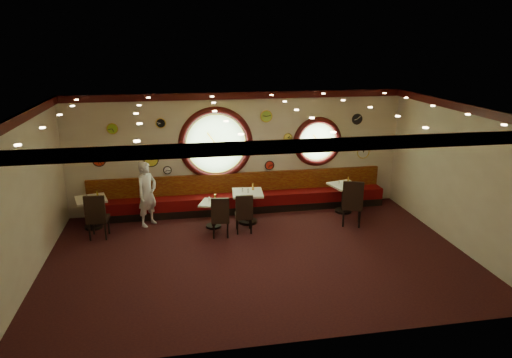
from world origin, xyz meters
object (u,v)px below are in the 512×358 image
(table_d, at_px, (344,195))
(chair_c, at_px, (244,211))
(chair_a, at_px, (97,214))
(condiment_d_bottle, at_px, (348,180))
(condiment_c_bottle, at_px, (253,187))
(condiment_d_pepper, at_px, (344,183))
(condiment_a_bottle, at_px, (97,194))
(table_b, at_px, (213,211))
(chair_d, at_px, (353,200))
(condiment_b_salt, at_px, (209,199))
(waiter, at_px, (147,194))
(table_a, at_px, (92,209))
(condiment_b_pepper, at_px, (214,200))
(condiment_d_salt, at_px, (339,182))
(table_c, at_px, (248,203))
(condiment_c_salt, at_px, (242,190))
(condiment_b_bottle, at_px, (215,198))
(condiment_c_pepper, at_px, (248,191))
(chair_b, at_px, (220,214))
(condiment_a_salt, at_px, (87,196))
(condiment_a_pepper, at_px, (91,198))

(table_d, relative_size, chair_c, 1.42)
(chair_a, distance_m, condiment_d_bottle, 6.49)
(condiment_c_bottle, bearing_deg, condiment_d_pepper, 2.93)
(chair_a, xyz_separation_m, condiment_a_bottle, (-0.08, 0.82, 0.22))
(table_b, xyz_separation_m, chair_d, (3.41, -0.54, 0.27))
(condiment_b_salt, relative_size, waiter, 0.06)
(chair_d, bearing_deg, condiment_b_salt, -168.84)
(condiment_d_pepper, bearing_deg, table_a, 179.29)
(chair_c, xyz_separation_m, condiment_b_pepper, (-0.67, 0.51, 0.14))
(condiment_d_salt, bearing_deg, condiment_c_bottle, -174.19)
(table_c, bearing_deg, condiment_d_pepper, 5.66)
(condiment_c_salt, xyz_separation_m, condiment_b_bottle, (-0.70, -0.07, -0.13))
(chair_d, distance_m, condiment_a_bottle, 6.32)
(condiment_d_pepper, distance_m, condiment_a_bottle, 6.35)
(condiment_c_salt, bearing_deg, condiment_c_pepper, -33.31)
(chair_a, height_order, condiment_b_bottle, chair_a)
(table_a, relative_size, condiment_c_pepper, 8.39)
(condiment_c_salt, relative_size, condiment_a_bottle, 0.65)
(chair_a, xyz_separation_m, chair_b, (2.84, -0.41, -0.05))
(condiment_b_salt, xyz_separation_m, condiment_c_salt, (0.84, 0.08, 0.16))
(condiment_b_pepper, xyz_separation_m, condiment_c_pepper, (0.86, 0.06, 0.17))
(table_c, height_order, condiment_a_salt, condiment_a_salt)
(table_d, height_order, condiment_b_salt, table_d)
(table_a, relative_size, condiment_b_salt, 8.14)
(condiment_d_bottle, bearing_deg, chair_b, -161.49)
(condiment_d_pepper, bearing_deg, table_d, 42.90)
(condiment_c_pepper, xyz_separation_m, condiment_b_bottle, (-0.83, 0.02, -0.13))
(condiment_c_salt, xyz_separation_m, condiment_c_bottle, (0.29, 0.11, 0.04))
(condiment_a_pepper, distance_m, condiment_b_pepper, 2.98)
(condiment_a_salt, bearing_deg, condiment_d_bottle, 0.10)
(condiment_c_pepper, bearing_deg, chair_d, -13.61)
(condiment_d_pepper, bearing_deg, condiment_a_salt, 178.69)
(chair_d, distance_m, condiment_b_pepper, 3.43)
(condiment_a_salt, distance_m, condiment_d_bottle, 6.77)
(chair_a, xyz_separation_m, condiment_c_pepper, (3.61, 0.31, 0.25))
(table_b, bearing_deg, chair_d, -8.93)
(condiment_b_salt, distance_m, condiment_a_pepper, 2.86)
(condiment_a_salt, xyz_separation_m, condiment_a_pepper, (0.13, -0.15, 0.00))
(condiment_c_salt, height_order, condiment_a_pepper, condiment_c_salt)
(table_c, relative_size, condiment_a_pepper, 8.91)
(table_d, relative_size, condiment_c_pepper, 8.40)
(condiment_c_pepper, relative_size, condiment_d_pepper, 0.96)
(table_b, bearing_deg, condiment_d_salt, 8.56)
(table_a, distance_m, condiment_d_pepper, 6.50)
(condiment_b_pepper, bearing_deg, condiment_a_bottle, 168.57)
(condiment_b_bottle, bearing_deg, table_b, -124.83)
(chair_b, distance_m, condiment_d_salt, 3.54)
(table_a, distance_m, table_b, 2.99)
(condiment_a_bottle, bearing_deg, condiment_c_salt, -6.76)
(condiment_a_salt, height_order, condiment_d_pepper, condiment_d_pepper)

